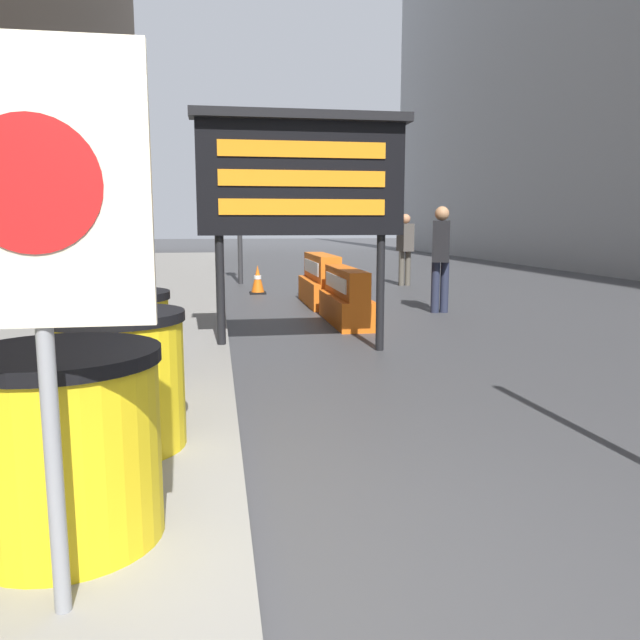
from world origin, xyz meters
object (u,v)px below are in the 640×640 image
at_px(jersey_barrier_orange_near, 322,282).
at_px(pedestrian_passerby, 405,244).
at_px(jersey_barrier_orange_far, 346,299).
at_px(traffic_light_near_curb, 239,170).
at_px(barrel_drum_back, 117,345).
at_px(warning_sign, 35,222).
at_px(pedestrian_worker, 441,250).
at_px(barrel_drum_foreground, 65,445).
at_px(traffic_cone_near, 258,280).
at_px(barrel_drum_middle, 117,380).
at_px(message_board, 302,177).

xyz_separation_m(jersey_barrier_orange_near, pedestrian_passerby, (2.62, 3.24, 0.61)).
height_order(jersey_barrier_orange_far, traffic_light_near_curb, traffic_light_near_curb).
bearing_deg(barrel_drum_back, pedestrian_passerby, 61.07).
height_order(warning_sign, jersey_barrier_orange_near, warning_sign).
bearing_deg(jersey_barrier_orange_near, pedestrian_passerby, 50.99).
bearing_deg(pedestrian_worker, warning_sign, 172.58).
xyz_separation_m(barrel_drum_foreground, pedestrian_passerby, (5.25, 12.04, 0.47)).
xyz_separation_m(barrel_drum_foreground, jersey_barrier_orange_far, (2.63, 6.54, -0.19)).
bearing_deg(traffic_cone_near, jersey_barrier_orange_near, -61.75).
distance_m(barrel_drum_middle, pedestrian_passerby, 12.07).
distance_m(traffic_light_near_curb, pedestrian_passerby, 4.47).
xyz_separation_m(barrel_drum_middle, jersey_barrier_orange_far, (2.58, 5.39, -0.19)).
relative_size(barrel_drum_middle, traffic_cone_near, 1.37).
bearing_deg(traffic_light_near_curb, barrel_drum_middle, -95.91).
xyz_separation_m(barrel_drum_middle, warning_sign, (0.05, -1.74, 0.97)).
height_order(jersey_barrier_orange_near, pedestrian_worker, pedestrian_worker).
relative_size(barrel_drum_foreground, message_board, 0.31).
height_order(barrel_drum_foreground, jersey_barrier_orange_far, barrel_drum_foreground).
height_order(message_board, traffic_cone_near, message_board).
height_order(jersey_barrier_orange_near, traffic_light_near_curb, traffic_light_near_curb).
bearing_deg(warning_sign, barrel_drum_foreground, 99.55).
xyz_separation_m(message_board, pedestrian_passerby, (3.59, 7.61, -1.01)).
bearing_deg(traffic_cone_near, pedestrian_passerby, 18.60).
xyz_separation_m(jersey_barrier_orange_far, jersey_barrier_orange_near, (-0.00, 2.25, 0.04)).
xyz_separation_m(warning_sign, pedestrian_passerby, (5.16, 12.62, -0.50)).
height_order(barrel_drum_back, traffic_light_near_curb, traffic_light_near_curb).
relative_size(message_board, traffic_light_near_curb, 0.71).
relative_size(barrel_drum_middle, jersey_barrier_orange_far, 0.44).
bearing_deg(barrel_drum_back, pedestrian_worker, 47.99).
xyz_separation_m(jersey_barrier_orange_near, traffic_light_near_curb, (-1.35, 4.24, 2.39)).
height_order(warning_sign, traffic_light_near_curb, traffic_light_near_curb).
distance_m(barrel_drum_middle, traffic_light_near_curb, 12.15).
xyz_separation_m(warning_sign, pedestrian_worker, (4.35, 7.97, -0.46)).
relative_size(barrel_drum_middle, message_board, 0.31).
relative_size(traffic_cone_near, traffic_light_near_curb, 0.16).
bearing_deg(message_board, traffic_cone_near, 90.95).
bearing_deg(message_board, barrel_drum_middle, -116.27).
bearing_deg(jersey_barrier_orange_far, barrel_drum_middle, -115.60).
distance_m(traffic_cone_near, traffic_light_near_curb, 3.37).
bearing_deg(jersey_barrier_orange_near, traffic_light_near_curb, 107.67).
relative_size(barrel_drum_foreground, jersey_barrier_orange_far, 0.44).
relative_size(barrel_drum_foreground, pedestrian_passerby, 0.49).
distance_m(message_board, pedestrian_worker, 4.19).
distance_m(message_board, traffic_light_near_curb, 8.65).
height_order(barrel_drum_foreground, traffic_cone_near, barrel_drum_foreground).
height_order(traffic_cone_near, pedestrian_worker, pedestrian_worker).
distance_m(barrel_drum_middle, traffic_cone_near, 9.76).
height_order(warning_sign, jersey_barrier_orange_far, warning_sign).
bearing_deg(barrel_drum_middle, pedestrian_passerby, 64.44).
bearing_deg(barrel_drum_back, traffic_cone_near, 78.80).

